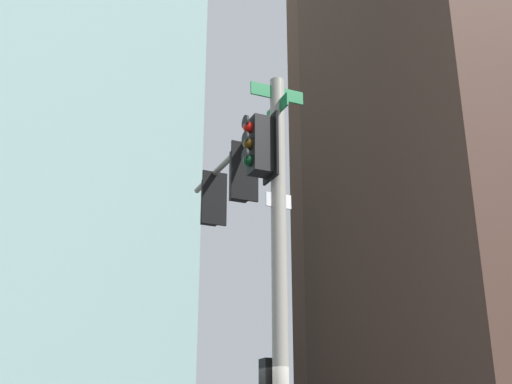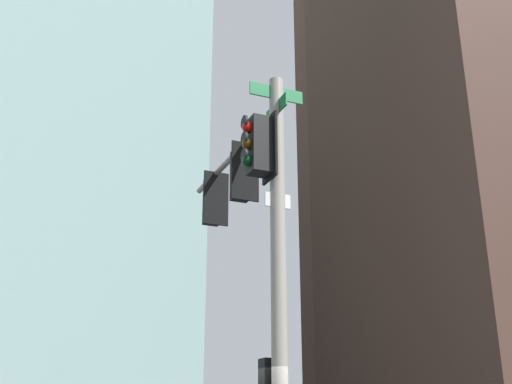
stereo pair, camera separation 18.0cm
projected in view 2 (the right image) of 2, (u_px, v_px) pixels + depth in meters
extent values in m
cylinder|color=#9E998C|center=(279.00, 288.00, 10.23)|extent=(0.25, 0.25, 7.37)
cylinder|color=#9E998C|center=(233.00, 157.00, 13.11)|extent=(0.32, 4.18, 0.12)
cylinder|color=#9E998C|center=(259.00, 152.00, 11.80)|extent=(0.13, 1.04, 0.75)
cube|color=#0F6B33|center=(276.00, 93.00, 11.44)|extent=(1.00, 0.08, 0.24)
cube|color=#0F6B33|center=(277.00, 108.00, 11.33)|extent=(0.07, 0.80, 0.24)
cube|color=white|center=(278.00, 201.00, 10.74)|extent=(0.45, 0.05, 0.24)
cube|color=black|center=(241.00, 175.00, 12.50)|extent=(0.36, 0.36, 1.00)
cube|color=black|center=(245.00, 171.00, 12.33)|extent=(0.55, 0.07, 1.16)
sphere|color=#470A07|center=(238.00, 164.00, 12.78)|extent=(0.20, 0.20, 0.20)
cylinder|color=black|center=(236.00, 161.00, 12.87)|extent=(0.23, 0.05, 0.23)
sphere|color=#4C330A|center=(237.00, 178.00, 12.67)|extent=(0.20, 0.20, 0.20)
cylinder|color=black|center=(236.00, 175.00, 12.76)|extent=(0.23, 0.05, 0.23)
sphere|color=green|center=(237.00, 193.00, 12.57)|extent=(0.20, 0.20, 0.20)
cylinder|color=black|center=(236.00, 190.00, 12.66)|extent=(0.23, 0.05, 0.23)
cube|color=black|center=(213.00, 201.00, 13.88)|extent=(0.36, 0.36, 1.00)
cube|color=black|center=(216.00, 198.00, 13.72)|extent=(0.55, 0.07, 1.16)
sphere|color=#470A07|center=(210.00, 191.00, 14.17)|extent=(0.20, 0.20, 0.20)
cylinder|color=black|center=(209.00, 188.00, 14.25)|extent=(0.23, 0.05, 0.23)
sphere|color=#4C330A|center=(210.00, 204.00, 14.06)|extent=(0.20, 0.20, 0.20)
cylinder|color=black|center=(209.00, 201.00, 14.15)|extent=(0.23, 0.05, 0.23)
sphere|color=green|center=(209.00, 217.00, 13.96)|extent=(0.20, 0.20, 0.20)
cylinder|color=black|center=(208.00, 214.00, 14.04)|extent=(0.23, 0.05, 0.23)
cube|color=black|center=(259.00, 146.00, 10.94)|extent=(0.36, 0.36, 1.00)
cube|color=black|center=(270.00, 148.00, 11.01)|extent=(0.07, 0.55, 1.16)
sphere|color=red|center=(248.00, 127.00, 10.97)|extent=(0.20, 0.20, 0.20)
cylinder|color=black|center=(244.00, 122.00, 10.98)|extent=(0.05, 0.23, 0.23)
sphere|color=#4C330A|center=(248.00, 144.00, 10.87)|extent=(0.20, 0.20, 0.20)
cylinder|color=black|center=(244.00, 138.00, 10.88)|extent=(0.05, 0.23, 0.23)
sphere|color=#0A3819|center=(248.00, 161.00, 10.76)|extent=(0.20, 0.20, 0.20)
cylinder|color=black|center=(244.00, 155.00, 10.77)|extent=(0.05, 0.23, 0.23)
cube|color=black|center=(272.00, 372.00, 10.03)|extent=(0.37, 0.27, 0.40)
cube|color=#EA5914|center=(268.00, 373.00, 10.15)|extent=(0.25, 0.03, 0.28)
cube|color=brown|center=(466.00, 80.00, 53.57)|extent=(23.83, 14.44, 57.59)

